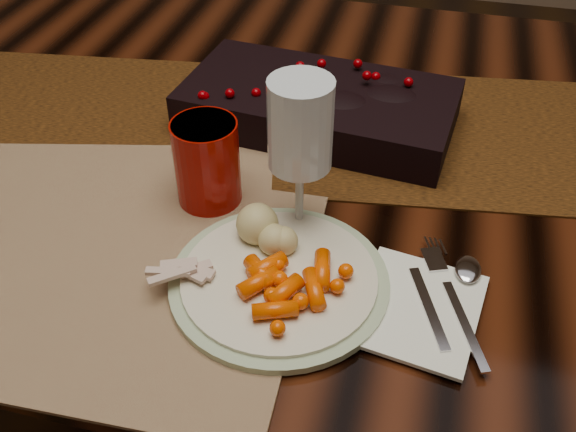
% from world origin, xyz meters
% --- Properties ---
extents(floor, '(5.00, 5.00, 0.00)m').
position_xyz_m(floor, '(0.00, 0.00, 0.00)').
color(floor, black).
rests_on(floor, ground).
extents(dining_table, '(1.80, 1.00, 0.75)m').
position_xyz_m(dining_table, '(0.00, 0.00, 0.38)').
color(dining_table, black).
rests_on(dining_table, floor).
extents(table_runner, '(1.73, 0.57, 0.00)m').
position_xyz_m(table_runner, '(0.04, 0.03, 0.75)').
color(table_runner, '#39230F').
rests_on(table_runner, dining_table).
extents(centerpiece, '(0.41, 0.24, 0.08)m').
position_xyz_m(centerpiece, '(-0.04, 0.03, 0.79)').
color(centerpiece, black).
rests_on(centerpiece, table_runner).
extents(placemat_main, '(0.51, 0.38, 0.00)m').
position_xyz_m(placemat_main, '(-0.23, -0.33, 0.75)').
color(placemat_main, '#996948').
rests_on(placemat_main, dining_table).
extents(placemat_second, '(0.46, 0.38, 0.00)m').
position_xyz_m(placemat_second, '(-0.25, -0.24, 0.75)').
color(placemat_second, brown).
rests_on(placemat_second, dining_table).
extents(dinner_plate, '(0.29, 0.29, 0.01)m').
position_xyz_m(dinner_plate, '(-0.01, -0.31, 0.76)').
color(dinner_plate, beige).
rests_on(dinner_plate, placemat_main).
extents(baby_carrots, '(0.12, 0.10, 0.02)m').
position_xyz_m(baby_carrots, '(0.01, -0.33, 0.78)').
color(baby_carrots, '#E94900').
rests_on(baby_carrots, dinner_plate).
extents(mashed_potatoes, '(0.09, 0.09, 0.05)m').
position_xyz_m(mashed_potatoes, '(-0.03, -0.27, 0.79)').
color(mashed_potatoes, tan).
rests_on(mashed_potatoes, dinner_plate).
extents(turkey_shreds, '(0.08, 0.07, 0.02)m').
position_xyz_m(turkey_shreds, '(-0.11, -0.34, 0.78)').
color(turkey_shreds, '#B19E99').
rests_on(turkey_shreds, dinner_plate).
extents(napkin, '(0.15, 0.16, 0.01)m').
position_xyz_m(napkin, '(0.14, -0.31, 0.76)').
color(napkin, white).
rests_on(napkin, placemat_main).
extents(fork, '(0.07, 0.14, 0.00)m').
position_xyz_m(fork, '(0.15, -0.29, 0.76)').
color(fork, white).
rests_on(fork, napkin).
extents(spoon, '(0.08, 0.15, 0.00)m').
position_xyz_m(spoon, '(0.19, -0.30, 0.76)').
color(spoon, silver).
rests_on(spoon, napkin).
extents(red_cup, '(0.10, 0.10, 0.11)m').
position_xyz_m(red_cup, '(-0.13, -0.18, 0.81)').
color(red_cup, '#8C0A03').
rests_on(red_cup, placemat_main).
extents(wine_glass, '(0.09, 0.09, 0.20)m').
position_xyz_m(wine_glass, '(-0.01, -0.21, 0.85)').
color(wine_glass, silver).
rests_on(wine_glass, dining_table).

